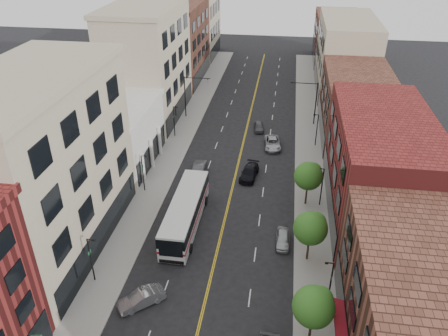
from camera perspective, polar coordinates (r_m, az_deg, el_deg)
The scene contains 29 objects.
sidewalk_left at distance 65.61m, azimuth -6.62°, elevation 2.18°, with size 4.00×110.00×0.15m, color gray.
sidewalk_right at distance 63.80m, azimuth 11.05°, elevation 0.93°, with size 4.00×110.00×0.15m, color gray.
bldg_l_tanoffice at distance 46.21m, azimuth -22.50°, elevation -0.26°, with size 10.00×22.00×18.00m, color tan.
bldg_l_white at distance 62.61m, azimuth -13.96°, elevation 4.04°, with size 10.00×14.00×8.00m, color silver.
bldg_l_far_a at distance 75.70m, azimuth -9.84°, elevation 13.12°, with size 10.00×20.00×18.00m, color tan.
bldg_l_far_b at distance 94.62m, azimuth -6.11°, elevation 15.83°, with size 10.00×20.00×15.00m, color #562F22.
bldg_l_far_c at distance 111.20m, azimuth -3.86°, elevation 19.39°, with size 10.00×16.00×20.00m, color tan.
bldg_r_mid at distance 52.37m, azimuth 19.59°, elevation 0.20°, with size 10.00×22.00×12.00m, color maroon.
bldg_r_far_a at distance 71.54m, azimuth 16.90°, elevation 7.83°, with size 10.00×20.00×10.00m, color #562F22.
bldg_r_far_b at distance 90.70m, azimuth 15.59°, elevation 13.98°, with size 10.00×22.00×14.00m, color tan.
bldg_r_far_c at distance 110.33m, azimuth 14.51°, elevation 16.07°, with size 10.00×18.00×11.00m, color #562F22.
tree_r_1 at distance 36.55m, azimuth 11.78°, elevation -17.16°, with size 3.40×3.40×5.59m.
tree_r_2 at distance 43.98m, azimuth 11.35°, elevation -7.60°, with size 3.40×3.40×5.59m.
tree_r_3 at distance 52.28m, azimuth 11.07°, elevation -0.93°, with size 3.40×3.40×5.59m.
lamp_l_1 at distance 43.35m, azimuth -16.98°, elevation -11.10°, with size 0.81×0.55×5.05m.
lamp_l_2 at distance 55.31m, azimuth -10.52°, elevation -0.41°, with size 0.81×0.55×5.05m.
lamp_l_3 at distance 68.92m, azimuth -6.52°, elevation 6.29°, with size 0.81×0.55×5.05m.
lamp_r_1 at distance 40.29m, azimuth 13.70°, elevation -14.29°, with size 0.81×0.55×5.05m.
lamp_r_2 at distance 52.94m, azimuth 12.63°, elevation -2.16°, with size 0.81×0.55×5.05m.
lamp_r_3 at distance 67.04m, azimuth 12.01°, elevation 5.09°, with size 0.81×0.55×5.05m.
signal_mast_left at distance 75.34m, azimuth -4.59°, elevation 9.88°, with size 4.49×0.18×7.20m.
signal_mast_right at distance 73.72m, azimuth 11.39°, elevation 8.91°, with size 4.49×0.18×7.20m.
city_bus at distance 49.11m, azimuth -5.07°, elevation -5.65°, with size 3.25×13.36×3.43m.
car_angle_b at distance 41.69m, azimuth -10.73°, elevation -16.40°, with size 1.50×4.31×1.42m, color #A3A5AA.
car_parked_far at distance 47.69m, azimuth 7.70°, elevation -9.13°, with size 1.52×3.77×1.28m, color #9B9EA2.
car_lane_behind at distance 59.68m, azimuth -3.25°, elevation 0.03°, with size 1.55×4.43×1.46m, color #434247.
car_lane_a at distance 58.60m, azimuth 3.33°, elevation -0.61°, with size 1.99×4.89×1.42m, color black.
car_lane_b at distance 66.62m, azimuth 6.35°, elevation 3.26°, with size 2.32×5.04×1.40m, color #A2A4AA.
car_lane_c at distance 71.94m, azimuth 4.58°, elevation 5.41°, with size 1.50×3.72×1.27m, color #454549.
Camera 1 is at (5.85, -20.86, 30.62)m, focal length 35.00 mm.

